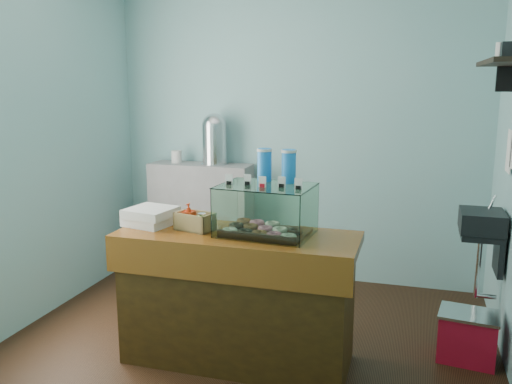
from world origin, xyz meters
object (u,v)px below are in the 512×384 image
(coffee_urn, at_px, (214,138))
(counter, at_px, (237,297))
(display_case, at_px, (267,207))
(red_cooler, at_px, (468,336))

(coffee_urn, bearing_deg, counter, -64.56)
(display_case, relative_size, coffee_urn, 1.29)
(display_case, distance_m, red_cooler, 1.64)
(counter, bearing_deg, coffee_urn, 115.44)
(counter, bearing_deg, display_case, 20.93)
(counter, relative_size, red_cooler, 3.76)
(red_cooler, bearing_deg, counter, -155.51)
(coffee_urn, bearing_deg, red_cooler, -26.72)
(coffee_urn, xyz_separation_m, red_cooler, (2.27, -1.14, -1.18))
(counter, height_order, display_case, display_case)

